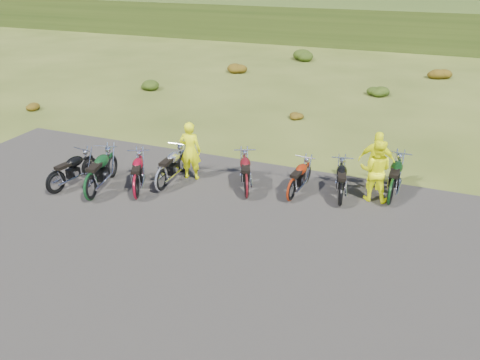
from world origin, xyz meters
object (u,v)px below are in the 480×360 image
at_px(person_middle, 190,152).
at_px(motorcycle_3, 162,192).
at_px(motorcycle_0, 58,194).
at_px(motorcycle_7, 389,205).

bearing_deg(person_middle, motorcycle_3, 61.11).
bearing_deg(person_middle, motorcycle_0, 27.70).
bearing_deg(motorcycle_0, motorcycle_3, -57.43).
relative_size(motorcycle_0, person_middle, 1.08).
bearing_deg(motorcycle_3, motorcycle_7, -77.48).
xyz_separation_m(motorcycle_3, person_middle, (0.41, 1.15, 0.94)).
relative_size(motorcycle_7, person_middle, 1.18).
height_order(motorcycle_3, person_middle, person_middle).
bearing_deg(motorcycle_7, person_middle, 97.04).
bearing_deg(motorcycle_7, motorcycle_0, 109.84).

